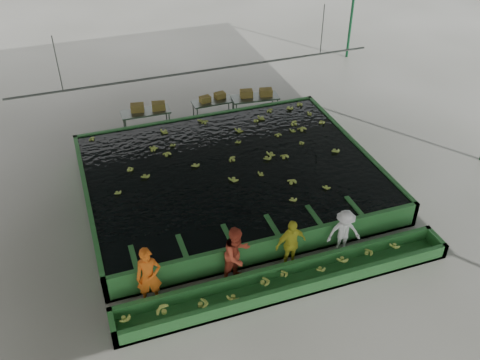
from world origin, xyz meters
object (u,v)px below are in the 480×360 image
object	(u,v)px
sorting_trough	(288,281)
worker_a	(149,277)
packing_table_left	(147,121)
worker_b	(237,255)
box_stack_right	(256,96)
box_stack_mid	(213,100)
packing_table_mid	(213,110)
worker_d	(344,232)
packing_table_right	(255,106)
worker_c	(291,244)
box_stack_left	(148,110)
flotation_tank	(231,177)

from	to	relation	value
sorting_trough	worker_a	xyz separation A→B (m)	(-3.76, 0.80, 0.69)
sorting_trough	packing_table_left	size ratio (longest dim) A/B	5.01
worker_a	worker_b	size ratio (longest dim) A/B	1.00
sorting_trough	box_stack_right	size ratio (longest dim) A/B	7.23
box_stack_mid	packing_table_mid	bearing A→B (deg)	-93.67
worker_d	worker_b	bearing A→B (deg)	-167.70
worker_b	worker_d	xyz separation A→B (m)	(3.39, 0.00, -0.16)
sorting_trough	packing_table_right	world-z (taller)	packing_table_right
worker_a	packing_table_mid	bearing A→B (deg)	69.32
worker_c	packing_table_right	bearing A→B (deg)	68.37
sorting_trough	box_stack_left	xyz separation A→B (m)	(-1.87, 10.14, 0.66)
worker_d	packing_table_left	distance (m)	10.17
packing_table_left	box_stack_mid	xyz separation A→B (m)	(2.94, 0.22, 0.37)
sorting_trough	packing_table_mid	distance (m)	10.24
flotation_tank	box_stack_mid	xyz separation A→B (m)	(0.94, 5.19, 0.37)
worker_b	packing_table_mid	distance (m)	9.66
flotation_tank	packing_table_mid	xyz separation A→B (m)	(0.93, 5.09, -0.04)
worker_a	box_stack_left	world-z (taller)	worker_a
flotation_tank	packing_table_left	bearing A→B (deg)	111.97
worker_a	worker_c	distance (m)	4.15
packing_table_right	worker_a	bearing A→B (deg)	-125.65
sorting_trough	packing_table_mid	size ratio (longest dim) A/B	5.54
sorting_trough	worker_c	world-z (taller)	worker_c
flotation_tank	box_stack_left	xyz separation A→B (m)	(-1.87, 5.04, 0.46)
worker_d	packing_table_right	size ratio (longest dim) A/B	0.78
packing_table_mid	flotation_tank	bearing A→B (deg)	-100.34
worker_d	packing_table_right	world-z (taller)	worker_d
flotation_tank	box_stack_left	size ratio (longest dim) A/B	7.12
packing_table_right	worker_c	bearing A→B (deg)	-104.33
worker_b	packing_table_right	xyz separation A→B (m)	(3.95, 8.99, -0.49)
packing_table_mid	box_stack_right	world-z (taller)	box_stack_right
flotation_tank	worker_b	xyz separation A→B (m)	(-1.25, -4.30, 0.49)
worker_b	packing_table_left	size ratio (longest dim) A/B	0.95
flotation_tank	worker_a	bearing A→B (deg)	-131.13
sorting_trough	worker_c	size ratio (longest dim) A/B	5.89
box_stack_left	box_stack_mid	xyz separation A→B (m)	(2.81, 0.15, -0.09)
worker_b	packing_table_right	world-z (taller)	worker_b
flotation_tank	packing_table_left	size ratio (longest dim) A/B	5.01
worker_c	packing_table_left	xyz separation A→B (m)	(-2.40, 9.28, -0.39)
worker_a	worker_d	distance (m)	5.90
worker_b	worker_c	world-z (taller)	worker_b
worker_d	worker_a	bearing A→B (deg)	-167.70
packing_table_right	box_stack_mid	distance (m)	1.86
packing_table_right	box_stack_mid	xyz separation A→B (m)	(-1.76, 0.50, 0.36)
worker_d	box_stack_mid	size ratio (longest dim) A/B	1.35
worker_a	box_stack_right	size ratio (longest dim) A/B	1.36
worker_a	packing_table_left	bearing A→B (deg)	85.16
box_stack_right	box_stack_left	bearing A→B (deg)	176.26
flotation_tank	packing_table_right	distance (m)	5.41
sorting_trough	packing_table_right	distance (m)	10.15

